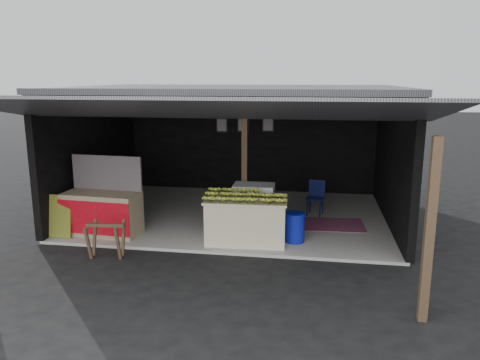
% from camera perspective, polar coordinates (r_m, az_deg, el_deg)
% --- Properties ---
extents(ground, '(80.00, 80.00, 0.00)m').
position_cam_1_polar(ground, '(8.79, -3.29, -9.05)').
color(ground, black).
rests_on(ground, ground).
extents(concrete_slab, '(7.00, 5.00, 0.06)m').
position_cam_1_polar(concrete_slab, '(11.10, -0.51, -4.26)').
color(concrete_slab, gray).
rests_on(concrete_slab, ground).
extents(shophouse, '(7.40, 7.29, 3.02)m').
position_cam_1_polar(shophouse, '(11.00, -0.25, 6.59)').
color(shophouse, black).
rests_on(shophouse, ground).
extents(banana_table, '(1.62, 1.03, 0.87)m').
position_cam_1_polar(banana_table, '(9.15, 0.79, -4.86)').
color(banana_table, beige).
rests_on(banana_table, concrete_slab).
extents(banana_pile, '(1.49, 0.93, 0.17)m').
position_cam_1_polar(banana_pile, '(9.01, 0.80, -1.70)').
color(banana_pile, gold).
rests_on(banana_pile, banana_table).
extents(white_crate, '(0.86, 0.60, 0.95)m').
position_cam_1_polar(white_crate, '(9.96, 1.67, -3.20)').
color(white_crate, white).
rests_on(white_crate, concrete_slab).
extents(neighbor_stall, '(1.58, 0.80, 1.59)m').
position_cam_1_polar(neighbor_stall, '(9.98, -16.45, -3.66)').
color(neighbor_stall, '#998466').
rests_on(neighbor_stall, concrete_slab).
extents(green_signboard, '(0.58, 0.19, 0.86)m').
position_cam_1_polar(green_signboard, '(10.08, -21.36, -4.13)').
color(green_signboard, black).
rests_on(green_signboard, concrete_slab).
extents(sawhorse, '(0.69, 0.64, 0.65)m').
position_cam_1_polar(sawhorse, '(8.81, -16.04, -6.63)').
color(sawhorse, brown).
rests_on(sawhorse, ground).
extents(water_barrel, '(0.38, 0.38, 0.56)m').
position_cam_1_polar(water_barrel, '(9.22, 6.69, -5.84)').
color(water_barrel, '#0D1897').
rests_on(water_barrel, concrete_slab).
extents(plastic_chair, '(0.45, 0.45, 0.80)m').
position_cam_1_polar(plastic_chair, '(11.08, 9.25, -1.78)').
color(plastic_chair, '#091035').
rests_on(plastic_chair, concrete_slab).
extents(magenta_rug, '(1.56, 1.09, 0.01)m').
position_cam_1_polar(magenta_rug, '(10.46, 10.82, -5.34)').
color(magenta_rug, '#771A54').
rests_on(magenta_rug, concrete_slab).
extents(picture_frames, '(1.62, 0.04, 0.46)m').
position_cam_1_polar(picture_frames, '(13.09, 0.52, 6.76)').
color(picture_frames, black).
rests_on(picture_frames, shophouse).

